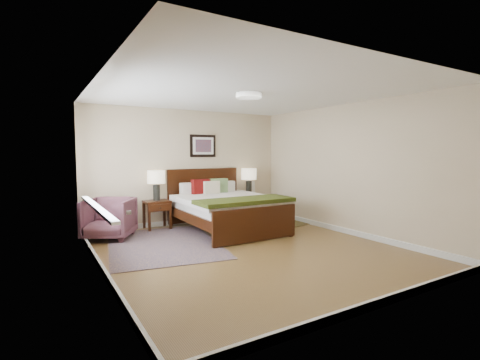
% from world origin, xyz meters
% --- Properties ---
extents(floor, '(5.00, 5.00, 0.00)m').
position_xyz_m(floor, '(0.00, 0.00, 0.00)').
color(floor, brown).
rests_on(floor, ground).
extents(back_wall, '(4.50, 0.04, 2.50)m').
position_xyz_m(back_wall, '(0.00, 2.50, 1.25)').
color(back_wall, beige).
rests_on(back_wall, ground).
extents(front_wall, '(4.50, 0.04, 2.50)m').
position_xyz_m(front_wall, '(0.00, -2.50, 1.25)').
color(front_wall, beige).
rests_on(front_wall, ground).
extents(left_wall, '(0.04, 5.00, 2.50)m').
position_xyz_m(left_wall, '(-2.25, 0.00, 1.25)').
color(left_wall, beige).
rests_on(left_wall, ground).
extents(right_wall, '(0.04, 5.00, 2.50)m').
position_xyz_m(right_wall, '(2.25, 0.00, 1.25)').
color(right_wall, beige).
rests_on(right_wall, ground).
extents(ceiling, '(4.50, 5.00, 0.02)m').
position_xyz_m(ceiling, '(0.00, 0.00, 2.50)').
color(ceiling, white).
rests_on(ceiling, back_wall).
extents(window, '(0.11, 2.72, 1.32)m').
position_xyz_m(window, '(-2.20, 0.70, 1.38)').
color(window, silver).
rests_on(window, left_wall).
extents(door, '(0.06, 1.00, 2.18)m').
position_xyz_m(door, '(-2.23, -1.75, 1.07)').
color(door, silver).
rests_on(door, ground).
extents(ceil_fixture, '(0.44, 0.44, 0.08)m').
position_xyz_m(ceil_fixture, '(0.00, 0.00, 2.47)').
color(ceil_fixture, white).
rests_on(ceil_fixture, ceiling).
extents(bed, '(1.82, 2.21, 1.19)m').
position_xyz_m(bed, '(0.35, 1.41, 0.55)').
color(bed, '#321507').
rests_on(bed, ground).
extents(wall_art, '(0.62, 0.05, 0.50)m').
position_xyz_m(wall_art, '(0.35, 2.47, 1.72)').
color(wall_art, black).
rests_on(wall_art, back_wall).
extents(nightstand_left, '(0.49, 0.44, 0.59)m').
position_xyz_m(nightstand_left, '(-0.80, 2.25, 0.47)').
color(nightstand_left, '#321507').
rests_on(nightstand_left, ground).
extents(nightstand_right, '(0.58, 0.44, 0.58)m').
position_xyz_m(nightstand_right, '(1.45, 2.26, 0.35)').
color(nightstand_right, '#321507').
rests_on(nightstand_right, ground).
extents(lamp_left, '(0.35, 0.35, 0.61)m').
position_xyz_m(lamp_left, '(-0.80, 2.27, 1.02)').
color(lamp_left, black).
rests_on(lamp_left, nightstand_left).
extents(lamp_right, '(0.35, 0.35, 0.61)m').
position_xyz_m(lamp_right, '(1.45, 2.27, 1.01)').
color(lamp_right, black).
rests_on(lamp_right, nightstand_right).
extents(armchair, '(1.11, 1.11, 0.75)m').
position_xyz_m(armchair, '(-1.80, 1.88, 0.37)').
color(armchair, brown).
rests_on(armchair, ground).
extents(rug_persian, '(2.17, 2.76, 0.01)m').
position_xyz_m(rug_persian, '(-1.08, 1.00, 0.01)').
color(rug_persian, '#0B113A').
rests_on(rug_persian, ground).
extents(rug_navy, '(1.04, 1.37, 0.01)m').
position_xyz_m(rug_navy, '(1.80, 1.54, 0.01)').
color(rug_navy, black).
rests_on(rug_navy, ground).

